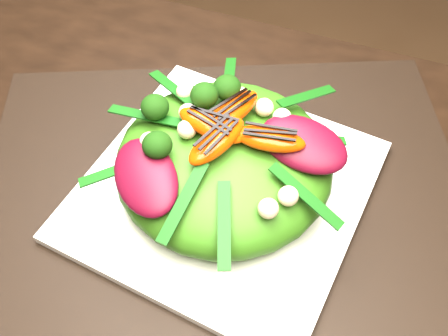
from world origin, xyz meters
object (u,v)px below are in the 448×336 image
(lettuce_mound, at_px, (224,162))
(dining_table, at_px, (41,290))
(plate_base, at_px, (224,190))
(salad_bowl, at_px, (224,182))
(orange_segment, at_px, (215,125))
(placemat, at_px, (224,194))

(lettuce_mound, bearing_deg, dining_table, -130.88)
(plate_base, height_order, salad_bowl, salad_bowl)
(plate_base, xyz_separation_m, lettuce_mound, (0.00, -0.00, 0.05))
(dining_table, xyz_separation_m, orange_segment, (0.12, 0.16, 0.12))
(dining_table, distance_m, lettuce_mound, 0.22)
(salad_bowl, relative_size, lettuce_mound, 1.14)
(placemat, distance_m, plate_base, 0.01)
(placemat, distance_m, lettuce_mound, 0.06)
(lettuce_mound, height_order, orange_segment, orange_segment)
(plate_base, distance_m, orange_segment, 0.09)
(placemat, height_order, salad_bowl, salad_bowl)
(plate_base, bearing_deg, salad_bowl, 0.00)
(dining_table, bearing_deg, lettuce_mound, 49.12)
(placemat, xyz_separation_m, lettuce_mound, (0.00, 0.00, 0.06))
(lettuce_mound, distance_m, orange_segment, 0.05)
(placemat, bearing_deg, plate_base, 90.00)
(salad_bowl, xyz_separation_m, orange_segment, (-0.01, 0.01, 0.08))
(placemat, height_order, lettuce_mound, lettuce_mound)
(placemat, relative_size, salad_bowl, 2.12)
(dining_table, xyz_separation_m, plate_base, (0.14, 0.16, 0.03))
(salad_bowl, bearing_deg, placemat, -90.00)
(plate_base, bearing_deg, placemat, -90.00)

